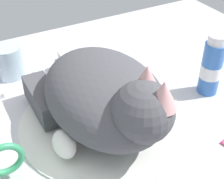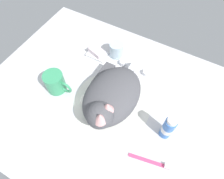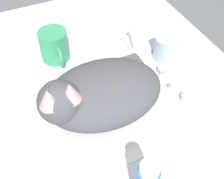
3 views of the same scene
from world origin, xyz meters
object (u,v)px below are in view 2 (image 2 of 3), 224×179
Objects in this scene: faucet at (133,68)px; soap_bar at (97,52)px; coffee_mug at (55,82)px; cat at (110,97)px; toothbrush at (152,162)px; rinse_cup at (116,50)px; toothpaste_bottle at (168,128)px.

soap_bar is (-18.91, 0.36, 0.33)cm from faucet.
coffee_mug is at bearing -101.44° from soap_bar.
cat is 27.05cm from toothbrush.
rinse_cup is 0.98× the size of soap_bar.
rinse_cup reaches higher than soap_bar.
soap_bar is 53.39cm from toothbrush.
toothpaste_bottle reaches higher than coffee_mug.
toothpaste_bottle is at bearing -41.56° from faucet.
cat reaches higher than faucet.
rinse_cup reaches higher than toothbrush.
cat reaches higher than toothbrush.
soap_bar is 47.21cm from toothpaste_bottle.
rinse_cup is 42.79cm from toothpaste_bottle.
cat is 2.44× the size of coffee_mug.
faucet is at bearing 125.56° from toothbrush.
faucet is 20.90cm from cat.
cat is (-0.16, -20.36, 4.74)cm from faucet.
faucet is 0.48× the size of cat.
cat is 23.42cm from toothpaste_bottle.
toothbrush is at bearing -37.91° from soap_bar.
rinse_cup reaches higher than faucet.
faucet is 1.10× the size of toothpaste_bottle.
cat reaches higher than rinse_cup.
soap_bar is at bearing -149.89° from rinse_cup.
toothpaste_bottle reaches higher than faucet.
rinse_cup is (-10.84, 25.30, -3.36)cm from cat.
toothpaste_bottle is (47.04, 3.18, 1.51)cm from coffee_mug.
coffee_mug reaches higher than toothbrush.
faucet is 39.90cm from toothbrush.
coffee_mug is at bearing -176.14° from toothpaste_bottle.
faucet is 31.30cm from toothpaste_bottle.
coffee_mug is at bearing -114.01° from rinse_cup.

